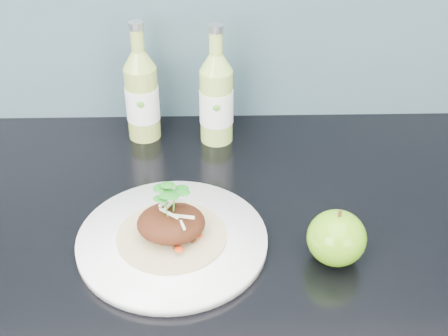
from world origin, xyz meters
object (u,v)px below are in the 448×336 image
(dinner_plate, at_px, (172,241))
(green_apple, at_px, (337,238))
(cider_bottle_left, at_px, (142,95))
(cider_bottle_right, at_px, (216,98))

(dinner_plate, xyz_separation_m, green_apple, (0.24, -0.04, 0.03))
(dinner_plate, xyz_separation_m, cider_bottle_left, (-0.07, 0.32, 0.08))
(dinner_plate, distance_m, cider_bottle_right, 0.32)
(green_apple, distance_m, cider_bottle_left, 0.47)
(cider_bottle_left, bearing_deg, dinner_plate, -96.09)
(cider_bottle_left, xyz_separation_m, cider_bottle_right, (0.14, -0.02, 0.00))
(dinner_plate, distance_m, cider_bottle_left, 0.34)
(green_apple, bearing_deg, dinner_plate, 171.42)
(dinner_plate, relative_size, cider_bottle_left, 1.56)
(dinner_plate, bearing_deg, green_apple, -8.58)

